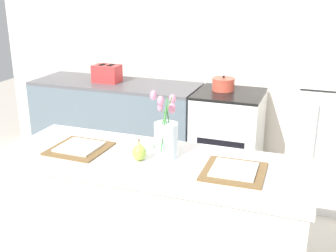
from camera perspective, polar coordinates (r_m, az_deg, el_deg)
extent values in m
cube|color=silver|center=(4.18, 8.48, 11.82)|extent=(5.20, 0.08, 2.70)
cube|color=silver|center=(2.65, -1.92, -13.69)|extent=(1.76, 0.62, 0.85)
cube|color=silver|center=(2.44, -2.03, -4.86)|extent=(1.80, 0.66, 0.03)
cube|color=slate|center=(4.37, -6.97, -0.12)|extent=(1.68, 0.60, 0.88)
cube|color=#515156|center=(4.24, -7.21, 5.68)|extent=(1.68, 0.60, 0.03)
cube|color=silver|center=(4.00, 8.05, -1.96)|extent=(0.60, 0.60, 0.88)
cube|color=black|center=(3.86, 8.36, 4.34)|extent=(0.60, 0.60, 0.02)
cube|color=black|center=(3.73, 7.01, -4.01)|extent=(0.42, 0.01, 0.29)
cylinder|color=#B2B5B7|center=(3.56, 19.03, -3.07)|extent=(0.02, 0.02, 0.74)
cylinder|color=silver|center=(2.42, -0.28, -1.92)|extent=(0.14, 0.14, 0.20)
cylinder|color=#3D8438|center=(2.40, -0.01, -0.55)|extent=(0.05, 0.01, 0.22)
ellipsoid|color=pink|center=(2.35, 0.54, 2.42)|extent=(0.04, 0.04, 0.06)
cylinder|color=#3D8438|center=(2.43, 0.18, 0.13)|extent=(0.02, 0.07, 0.26)
ellipsoid|color=pink|center=(2.41, 0.60, 3.66)|extent=(0.04, 0.04, 0.06)
cylinder|color=#3D8438|center=(2.42, -0.64, -0.43)|extent=(0.05, 0.03, 0.22)
ellipsoid|color=pink|center=(2.40, -1.06, 2.55)|extent=(0.03, 0.03, 0.05)
cylinder|color=#3D8438|center=(2.38, -0.74, 0.42)|extent=(0.09, 0.07, 0.30)
ellipsoid|color=pink|center=(2.32, -2.05, 4.20)|extent=(0.04, 0.04, 0.06)
cylinder|color=#3D8438|center=(2.36, -0.52, 0.13)|extent=(0.02, 0.13, 0.28)
ellipsoid|color=pink|center=(2.25, -1.00, 3.45)|extent=(0.04, 0.04, 0.05)
ellipsoid|color=#9EBC47|center=(2.40, -3.92, -3.64)|extent=(0.08, 0.08, 0.09)
cone|color=#9EBC47|center=(2.38, -3.95, -2.47)|extent=(0.04, 0.04, 0.04)
cylinder|color=brown|center=(2.37, -3.96, -1.92)|extent=(0.01, 0.01, 0.02)
cube|color=brown|center=(2.62, -11.89, -3.00)|extent=(0.34, 0.34, 0.01)
cube|color=silver|center=(2.61, -11.91, -2.75)|extent=(0.24, 0.24, 0.01)
cube|color=brown|center=(2.29, 8.92, -6.10)|extent=(0.34, 0.34, 0.01)
cube|color=silver|center=(2.28, 8.94, -5.83)|extent=(0.24, 0.24, 0.01)
cube|color=red|center=(4.26, -8.28, 7.05)|extent=(0.26, 0.18, 0.17)
cube|color=black|center=(4.26, -8.88, 8.21)|extent=(0.05, 0.11, 0.01)
cube|color=black|center=(4.22, -7.78, 8.15)|extent=(0.05, 0.11, 0.01)
cube|color=black|center=(4.32, -9.95, 7.48)|extent=(0.02, 0.02, 0.02)
cylinder|color=#CC4C38|center=(3.92, 7.50, 5.53)|extent=(0.20, 0.20, 0.10)
cylinder|color=#CC4C38|center=(3.90, 7.53, 6.35)|extent=(0.21, 0.21, 0.01)
sphere|color=black|center=(3.90, 7.55, 6.62)|extent=(0.02, 0.02, 0.02)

